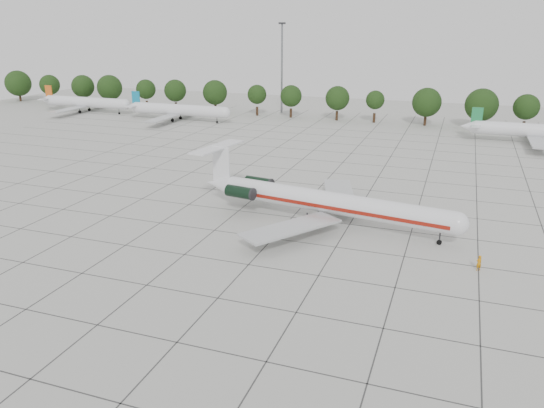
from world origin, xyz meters
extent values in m
plane|color=#BBBBB3|center=(0.00, 0.00, 0.00)|extent=(260.00, 260.00, 0.00)
cube|color=#383838|center=(0.00, 15.00, 0.01)|extent=(170.00, 170.00, 0.02)
cylinder|color=silver|center=(5.80, 7.14, 3.05)|extent=(31.42, 7.73, 2.87)
sphere|color=silver|center=(21.29, 4.70, 3.05)|extent=(2.87, 2.87, 2.87)
cone|color=silver|center=(-11.83, 9.92, 3.05)|extent=(4.75, 3.52, 2.87)
cube|color=maroon|center=(6.03, 8.58, 2.83)|extent=(30.12, 4.80, 0.48)
cube|color=maroon|center=(5.58, 5.70, 2.83)|extent=(30.12, 4.80, 0.48)
cube|color=#B7BABC|center=(4.87, 15.22, 1.87)|extent=(7.46, 13.66, 0.26)
cube|color=#B7BABC|center=(2.43, -0.26, 1.87)|extent=(10.62, 13.07, 0.26)
cube|color=black|center=(-6.37, 11.04, 3.31)|extent=(2.07, 1.42, 0.22)
cylinder|color=black|center=(-6.27, 11.65, 3.31)|extent=(4.39, 2.29, 1.65)
cube|color=black|center=(-6.98, 7.17, 3.31)|extent=(2.07, 1.42, 0.22)
cylinder|color=black|center=(-7.07, 6.57, 3.31)|extent=(4.39, 2.29, 1.65)
cube|color=silver|center=(-11.40, 9.85, 6.10)|extent=(2.79, 0.68, 5.23)
cube|color=silver|center=(-12.01, 9.95, 8.54)|extent=(4.21, 10.73, 0.19)
cylinder|color=black|center=(19.57, 4.97, 0.83)|extent=(0.20, 0.20, 1.65)
cylinder|color=black|center=(19.57, 4.97, 0.30)|extent=(0.64, 0.34, 0.61)
cylinder|color=black|center=(3.57, 9.78, 1.13)|extent=(0.24, 0.24, 1.57)
cylinder|color=black|center=(3.57, 9.78, 0.44)|extent=(0.94, 0.65, 0.87)
cylinder|color=black|center=(2.87, 5.31, 1.13)|extent=(0.24, 0.24, 1.57)
cylinder|color=black|center=(2.87, 5.31, 0.44)|extent=(0.94, 0.65, 0.87)
imported|color=#C5790B|center=(23.94, -0.93, 0.88)|extent=(0.77, 0.71, 1.76)
cylinder|color=silver|center=(-84.98, 73.38, 3.00)|extent=(27.20, 3.00, 3.00)
cube|color=#B7BABC|center=(-85.98, 73.38, 1.80)|extent=(3.50, 27.20, 0.25)
cube|color=#CC5615|center=(-98.42, 73.38, 5.60)|extent=(2.40, 0.25, 3.60)
cylinder|color=black|center=(-85.98, 75.58, 0.40)|extent=(0.80, 0.45, 0.80)
cylinder|color=black|center=(-85.98, 71.18, 0.40)|extent=(0.80, 0.45, 0.80)
cylinder|color=silver|center=(-51.83, 69.81, 3.00)|extent=(27.20, 3.00, 3.00)
cube|color=#B7BABC|center=(-52.83, 69.81, 1.80)|extent=(3.50, 27.20, 0.25)
cube|color=#0B749A|center=(-65.27, 69.81, 5.60)|extent=(2.40, 0.25, 3.60)
cylinder|color=black|center=(-52.83, 72.01, 0.40)|extent=(0.80, 0.45, 0.80)
cylinder|color=black|center=(-52.83, 67.61, 0.40)|extent=(0.80, 0.45, 0.80)
cylinder|color=silver|center=(37.20, 70.37, 3.00)|extent=(27.20, 3.00, 3.00)
cube|color=#B7BABC|center=(36.20, 70.37, 1.80)|extent=(3.50, 27.20, 0.25)
cube|color=#1A7940|center=(23.76, 70.37, 5.60)|extent=(2.40, 0.25, 3.60)
cylinder|color=black|center=(36.20, 72.57, 0.40)|extent=(0.80, 0.45, 0.80)
cylinder|color=black|center=(36.20, 68.17, 0.40)|extent=(0.80, 0.45, 0.80)
cylinder|color=#332114|center=(-121.40, 85.00, 1.25)|extent=(0.70, 0.70, 2.50)
sphere|color=black|center=(-121.40, 85.00, 6.00)|extent=(8.44, 8.44, 8.44)
cylinder|color=#332114|center=(-108.21, 85.00, 1.25)|extent=(0.70, 0.70, 2.50)
sphere|color=black|center=(-108.21, 85.00, 6.00)|extent=(6.44, 6.44, 6.44)
cylinder|color=#332114|center=(-95.02, 85.00, 1.25)|extent=(0.70, 0.70, 2.50)
sphere|color=black|center=(-95.02, 85.00, 6.00)|extent=(7.14, 7.14, 7.14)
cylinder|color=#332114|center=(-84.83, 85.00, 1.25)|extent=(0.70, 0.70, 2.50)
sphere|color=black|center=(-84.83, 85.00, 6.00)|extent=(7.79, 7.79, 7.79)
cylinder|color=#332114|center=(-71.64, 85.00, 1.25)|extent=(0.70, 0.70, 2.50)
sphere|color=black|center=(-71.64, 85.00, 6.00)|extent=(5.94, 5.94, 5.94)
cylinder|color=#332114|center=(-61.45, 85.00, 1.25)|extent=(0.70, 0.70, 2.50)
sphere|color=black|center=(-61.45, 85.00, 6.00)|extent=(6.57, 6.57, 6.57)
cylinder|color=#332114|center=(-48.26, 85.00, 1.25)|extent=(0.70, 0.70, 2.50)
sphere|color=black|center=(-48.26, 85.00, 6.00)|extent=(7.15, 7.15, 7.15)
cylinder|color=#332114|center=(-35.07, 85.00, 1.25)|extent=(0.70, 0.70, 2.50)
sphere|color=black|center=(-35.07, 85.00, 6.00)|extent=(5.43, 5.43, 5.43)
cylinder|color=#332114|center=(-24.88, 85.00, 1.25)|extent=(0.70, 0.70, 2.50)
sphere|color=black|center=(-24.88, 85.00, 6.00)|extent=(5.99, 5.99, 5.99)
cylinder|color=#332114|center=(-11.69, 85.00, 1.25)|extent=(0.70, 0.70, 2.50)
sphere|color=black|center=(-11.69, 85.00, 6.00)|extent=(6.50, 6.50, 6.50)
cylinder|color=#332114|center=(-1.50, 85.00, 1.25)|extent=(0.70, 0.70, 2.50)
sphere|color=black|center=(-1.50, 85.00, 6.00)|extent=(4.93, 4.93, 4.93)
cylinder|color=#332114|center=(11.69, 85.00, 1.25)|extent=(0.70, 0.70, 2.50)
sphere|color=black|center=(11.69, 85.00, 6.00)|extent=(7.40, 7.40, 7.40)
cylinder|color=#332114|center=(24.88, 85.00, 1.25)|extent=(0.70, 0.70, 2.50)
sphere|color=black|center=(24.88, 85.00, 6.00)|extent=(8.08, 8.08, 8.08)
cylinder|color=#332114|center=(35.07, 85.00, 1.25)|extent=(0.70, 0.70, 2.50)
sphere|color=black|center=(35.07, 85.00, 6.00)|extent=(6.17, 6.17, 6.17)
cylinder|color=slate|center=(-30.00, 92.00, 12.50)|extent=(0.56, 0.56, 25.00)
cube|color=black|center=(-30.00, 92.00, 25.20)|extent=(1.60, 1.60, 0.50)
camera|label=1|loc=(20.41, -57.31, 25.43)|focal=35.00mm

